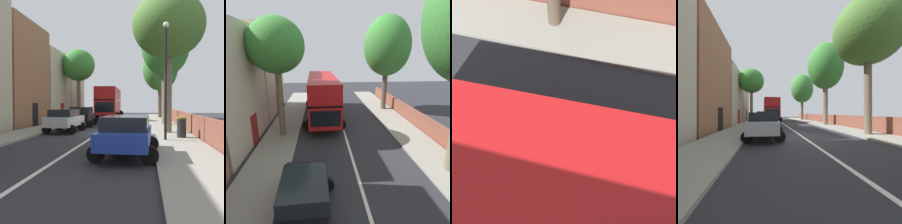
# 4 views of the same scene
# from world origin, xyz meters

# --- Properties ---
(double_decker_bus) EXTENTS (3.82, 11.26, 4.06)m
(double_decker_bus) POSITION_xyz_m (-1.70, 17.66, 2.36)
(double_decker_bus) COLOR #B41417
(double_decker_bus) RESTS_ON ground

